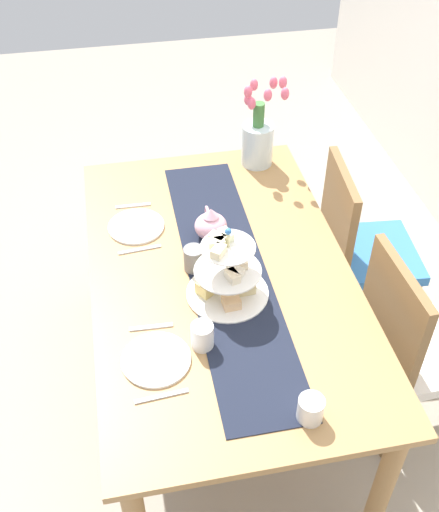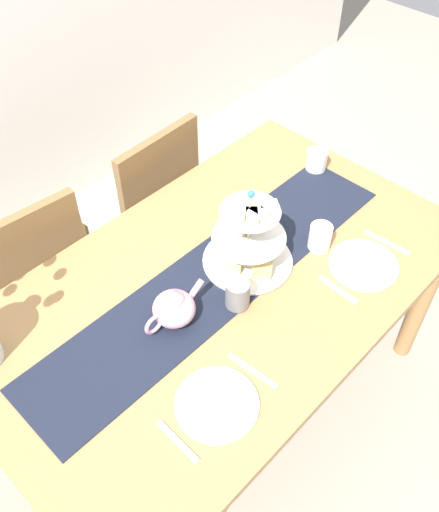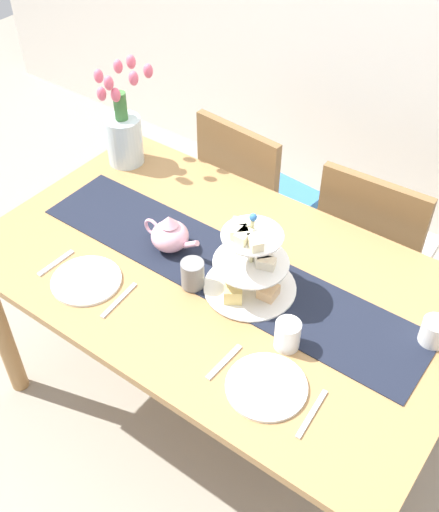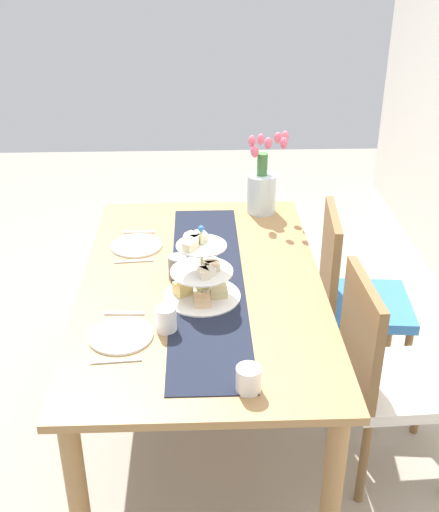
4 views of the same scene
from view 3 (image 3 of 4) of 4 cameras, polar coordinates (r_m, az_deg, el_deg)
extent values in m
plane|color=gray|center=(2.64, -0.03, -13.66)|extent=(8.00, 8.00, 0.00)
cube|color=#A37747|center=(2.06, -0.03, -1.86)|extent=(1.64, 0.98, 0.03)
cylinder|color=#A37747|center=(2.56, -19.60, -6.26)|extent=(0.07, 0.07, 0.74)
cylinder|color=#A37747|center=(2.92, -7.04, 3.51)|extent=(0.07, 0.07, 0.74)
cylinder|color=brown|center=(3.09, 8.44, 1.86)|extent=(0.04, 0.04, 0.41)
cylinder|color=brown|center=(3.25, 3.26, 4.64)|extent=(0.04, 0.04, 0.41)
cylinder|color=brown|center=(2.86, 4.29, -1.64)|extent=(0.04, 0.04, 0.41)
cylinder|color=brown|center=(3.03, -1.04, 1.51)|extent=(0.04, 0.04, 0.41)
cube|color=#3370B7|center=(2.90, 3.94, 5.12)|extent=(0.46, 0.46, 0.05)
cube|color=brown|center=(2.64, 1.60, 7.56)|extent=(0.42, 0.07, 0.45)
cylinder|color=brown|center=(2.97, 18.08, -2.16)|extent=(0.04, 0.04, 0.41)
cylinder|color=brown|center=(3.03, 11.84, 0.44)|extent=(0.04, 0.04, 0.41)
cylinder|color=brown|center=(2.72, 15.51, -6.65)|extent=(0.04, 0.04, 0.41)
cylinder|color=brown|center=(2.79, 8.74, -3.69)|extent=(0.04, 0.04, 0.41)
cube|color=silver|center=(2.72, 14.34, 0.50)|extent=(0.44, 0.44, 0.05)
cube|color=brown|center=(2.41, 13.59, 2.38)|extent=(0.42, 0.06, 0.45)
cube|color=black|center=(2.06, 0.35, -1.15)|extent=(1.42, 0.29, 0.00)
cylinder|color=beige|center=(1.90, 2.96, 0.03)|extent=(0.01, 0.01, 0.28)
cylinder|color=white|center=(1.99, 2.82, -2.87)|extent=(0.30, 0.30, 0.01)
cylinder|color=white|center=(1.92, 2.93, -0.57)|extent=(0.24, 0.24, 0.01)
cylinder|color=white|center=(1.84, 3.05, 1.93)|extent=(0.19, 0.19, 0.01)
cube|color=#E8B983|center=(1.95, 4.55, -3.27)|extent=(0.06, 0.06, 0.04)
cube|color=beige|center=(2.02, 3.95, -1.40)|extent=(0.06, 0.07, 0.04)
cube|color=#D5D287|center=(2.00, 1.44, -1.50)|extent=(0.07, 0.08, 0.04)
cube|color=#E4C872|center=(1.93, 1.26, -3.38)|extent=(0.08, 0.08, 0.05)
cube|color=beige|center=(1.89, 4.33, -0.66)|extent=(0.06, 0.05, 0.03)
cube|color=silver|center=(1.90, 4.08, -0.17)|extent=(0.06, 0.07, 0.03)
cube|color=beige|center=(1.93, 3.56, 0.53)|extent=(0.04, 0.06, 0.03)
cube|color=beige|center=(1.94, 2.92, 0.79)|extent=(0.06, 0.07, 0.03)
cube|color=beige|center=(1.84, 1.94, 2.82)|extent=(0.07, 0.05, 0.03)
cube|color=beige|center=(1.82, 1.74, 2.22)|extent=(0.07, 0.06, 0.03)
cube|color=beige|center=(1.81, 2.23, 1.80)|extent=(0.04, 0.06, 0.03)
cube|color=beige|center=(1.79, 3.31, 1.25)|extent=(0.07, 0.06, 0.03)
sphere|color=#3370B7|center=(1.80, 3.13, 3.59)|extent=(0.02, 0.02, 0.02)
ellipsoid|color=#E5A8BC|center=(2.11, -4.60, 1.84)|extent=(0.13, 0.13, 0.10)
cone|color=#E5A8BC|center=(2.06, -4.70, 3.27)|extent=(0.06, 0.06, 0.04)
cylinder|color=#E5A8BC|center=(2.06, -2.69, 1.08)|extent=(0.07, 0.02, 0.06)
torus|color=#E5A8BC|center=(2.15, -6.24, 2.66)|extent=(0.07, 0.01, 0.07)
cylinder|color=silver|center=(2.54, -8.77, 10.51)|extent=(0.14, 0.14, 0.20)
cylinder|color=#3D7538|center=(2.46, -9.13, 13.42)|extent=(0.05, 0.05, 0.12)
ellipsoid|color=#E5607A|center=(2.37, -7.94, 15.94)|extent=(0.04, 0.04, 0.06)
ellipsoid|color=#E5607A|center=(2.41, -6.60, 16.62)|extent=(0.04, 0.04, 0.06)
ellipsoid|color=#E5607A|center=(2.49, -8.17, 17.33)|extent=(0.04, 0.04, 0.06)
ellipsoid|color=#E5607A|center=(2.50, -9.35, 16.89)|extent=(0.04, 0.04, 0.06)
ellipsoid|color=#E5607A|center=(2.48, -11.10, 15.99)|extent=(0.04, 0.04, 0.06)
ellipsoid|color=#E5607A|center=(2.45, -10.83, 14.50)|extent=(0.04, 0.04, 0.06)
ellipsoid|color=#E5607A|center=(2.36, -10.20, 15.45)|extent=(0.04, 0.04, 0.06)
ellipsoid|color=#E5607A|center=(2.38, -9.56, 14.45)|extent=(0.04, 0.04, 0.06)
cylinder|color=white|center=(1.92, 19.20, -6.63)|extent=(0.08, 0.08, 0.08)
cylinder|color=white|center=(2.06, -12.20, -2.22)|extent=(0.23, 0.23, 0.01)
cube|color=silver|center=(2.15, -14.88, -0.62)|extent=(0.02, 0.15, 0.01)
cube|color=silver|center=(1.98, -9.26, -4.04)|extent=(0.03, 0.17, 0.01)
cylinder|color=white|center=(1.75, 4.35, -11.91)|extent=(0.23, 0.23, 0.01)
cube|color=silver|center=(1.80, 0.42, -9.75)|extent=(0.02, 0.15, 0.01)
cube|color=silver|center=(1.72, 8.53, -14.20)|extent=(0.03, 0.17, 0.01)
cylinder|color=slate|center=(1.97, -2.50, -1.67)|extent=(0.08, 0.08, 0.09)
cylinder|color=white|center=(1.81, 6.29, -7.25)|extent=(0.08, 0.08, 0.09)
camera|label=1|loc=(1.18, 87.96, 13.50)|focal=43.27mm
camera|label=2|loc=(1.76, -48.80, 29.14)|focal=39.01mm
camera|label=4|loc=(1.80, 83.85, -0.11)|focal=44.48mm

